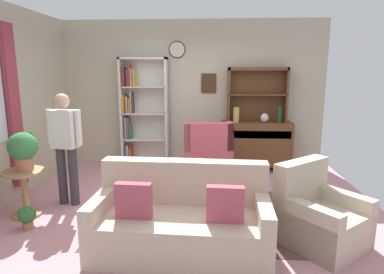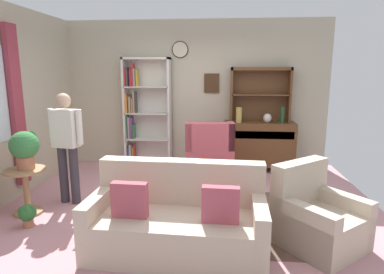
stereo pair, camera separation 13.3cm
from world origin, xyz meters
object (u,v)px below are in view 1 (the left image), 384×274
(book_stack, at_px, (207,179))
(vase_round, at_px, (265,118))
(sideboard, at_px, (256,143))
(coffee_table, at_px, (198,188))
(bottle_wine, at_px, (279,115))
(sideboard_hutch, at_px, (257,87))
(couch_floral, at_px, (181,222))
(bookshelf, at_px, (141,113))
(potted_plant_small, at_px, (27,216))
(armchair_floral, at_px, (319,218))
(vase_tall, at_px, (236,115))
(plant_stand, at_px, (25,188))
(potted_plant_large, at_px, (23,148))
(wingback_chair, at_px, (207,160))
(person_reading, at_px, (65,141))

(book_stack, bearing_deg, vase_round, 62.31)
(sideboard, xyz_separation_m, coffee_table, (-1.01, -2.06, -0.16))
(coffee_table, bearing_deg, bottle_wine, 54.69)
(sideboard_hutch, relative_size, vase_round, 6.47)
(vase_round, bearing_deg, couch_floral, -113.64)
(bookshelf, xyz_separation_m, bottle_wine, (2.60, -0.18, 0.00))
(sideboard_hutch, distance_m, potted_plant_small, 4.31)
(bookshelf, relative_size, sideboard, 1.62)
(armchair_floral, bearing_deg, bookshelf, 132.04)
(armchair_floral, xyz_separation_m, potted_plant_small, (-3.35, 0.10, -0.12))
(vase_tall, height_order, plant_stand, vase_tall)
(sideboard, xyz_separation_m, potted_plant_large, (-3.20, -2.25, 0.39))
(potted_plant_small, distance_m, coffee_table, 2.10)
(sideboard_hutch, xyz_separation_m, potted_plant_large, (-3.20, -2.36, -0.66))
(sideboard_hutch, bearing_deg, sideboard, -90.00)
(bottle_wine, relative_size, armchair_floral, 0.27)
(vase_tall, distance_m, couch_floral, 3.08)
(potted_plant_large, bearing_deg, sideboard, 35.05)
(bookshelf, distance_m, book_stack, 2.55)
(bookshelf, height_order, coffee_table, bookshelf)
(coffee_table, bearing_deg, vase_round, 60.32)
(wingback_chair, bearing_deg, couch_floral, -96.22)
(bottle_wine, bearing_deg, book_stack, -123.67)
(sideboard_hutch, xyz_separation_m, plant_stand, (-3.24, -2.37, -1.18))
(potted_plant_large, xyz_separation_m, coffee_table, (2.20, 0.19, -0.54))
(potted_plant_large, bearing_deg, plant_stand, -163.72)
(person_reading, bearing_deg, potted_plant_small, -102.17)
(vase_tall, bearing_deg, plant_stand, -142.58)
(bottle_wine, relative_size, person_reading, 0.19)
(vase_round, xyz_separation_m, couch_floral, (-1.27, -2.90, -0.69))
(potted_plant_large, distance_m, person_reading, 0.54)
(sideboard_hutch, xyz_separation_m, coffee_table, (-1.01, -2.17, -1.21))
(plant_stand, height_order, potted_plant_small, plant_stand)
(armchair_floral, bearing_deg, potted_plant_large, 172.09)
(person_reading, height_order, book_stack, person_reading)
(bookshelf, bearing_deg, armchair_floral, -47.96)
(potted_plant_small, bearing_deg, armchair_floral, -1.75)
(vase_tall, bearing_deg, sideboard_hutch, 25.89)
(person_reading, relative_size, coffee_table, 1.95)
(potted_plant_small, height_order, book_stack, book_stack)
(bookshelf, distance_m, wingback_chair, 1.72)
(couch_floral, xyz_separation_m, book_stack, (0.25, 0.96, 0.15))
(vase_tall, bearing_deg, armchair_floral, -74.75)
(bottle_wine, bearing_deg, armchair_floral, -91.19)
(bottle_wine, bearing_deg, plant_stand, -149.12)
(sideboard, xyz_separation_m, wingback_chair, (-0.90, -0.81, -0.13))
(coffee_table, bearing_deg, sideboard_hutch, 65.12)
(sideboard_hutch, height_order, bottle_wine, sideboard_hutch)
(plant_stand, bearing_deg, bottle_wine, 30.88)
(potted_plant_small, relative_size, book_stack, 1.30)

